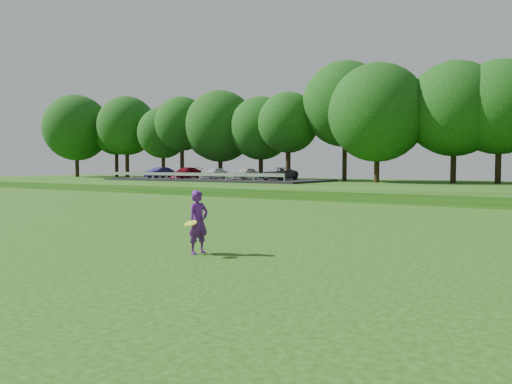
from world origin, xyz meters
The scene contains 6 objects.
ground centered at (0.00, 0.00, 0.00)m, with size 140.00×140.00×0.00m, color #17430C.
berm centered at (0.00, 34.00, 0.30)m, with size 130.00×30.00×0.60m, color #17430C.
walking_path centered at (0.00, 20.00, 0.02)m, with size 130.00×1.60×0.04m, color gray.
treeline centered at (0.00, 38.00, 8.10)m, with size 104.00×7.00×15.00m, color #0D3C0E, non-canonical shape.
parking_lot centered at (-23.63, 32.81, 1.03)m, with size 24.00×9.00×1.38m.
woman centered at (0.89, 1.23, 0.77)m, with size 0.48×0.85×1.55m.
Camera 1 is at (8.75, -7.97, 2.13)m, focal length 35.00 mm.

